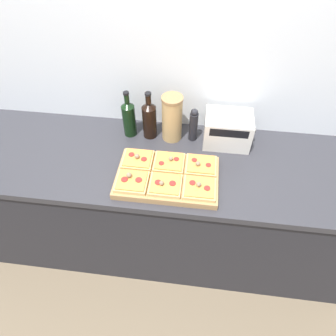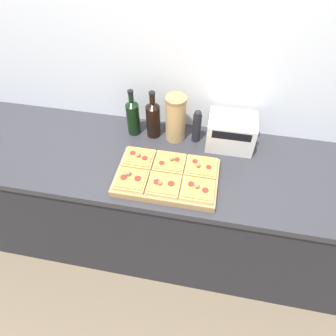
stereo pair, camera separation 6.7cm
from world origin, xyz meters
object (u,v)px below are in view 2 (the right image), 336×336
Objects in this scene: grain_jar_tall at (176,118)px; olive_oil_bottle at (133,116)px; cutting_board at (167,177)px; pepper_mill at (197,126)px; wine_bottle at (153,118)px; toaster_oven at (231,132)px.

olive_oil_bottle is at bearing 180.00° from grain_jar_tall.
pepper_mill reaches higher than cutting_board.
toaster_oven is (0.44, -0.00, -0.03)m from wine_bottle.
wine_bottle is (-0.14, 0.33, 0.10)m from cutting_board.
grain_jar_tall is 0.13m from pepper_mill.
pepper_mill is at bearing 0.00° from grain_jar_tall.
wine_bottle is at bearing 179.89° from toaster_oven.
olive_oil_bottle is at bearing -180.00° from pepper_mill.
cutting_board is 0.36m from pepper_mill.
pepper_mill is at bearing 72.11° from cutting_board.
grain_jar_tall is at bearing -0.00° from wine_bottle.
grain_jar_tall is at bearing 92.55° from cutting_board.
wine_bottle is at bearing 180.00° from grain_jar_tall.
olive_oil_bottle is 0.12m from wine_bottle.
wine_bottle reaches higher than cutting_board.
cutting_board is 1.84× the size of toaster_oven.
cutting_board is 0.38m from wine_bottle.
pepper_mill is (0.11, 0.33, 0.09)m from cutting_board.
wine_bottle is 0.13m from grain_jar_tall.
pepper_mill is 0.75× the size of toaster_oven.
grain_jar_tall reaches higher than toaster_oven.
toaster_oven is at bearing -0.15° from grain_jar_tall.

